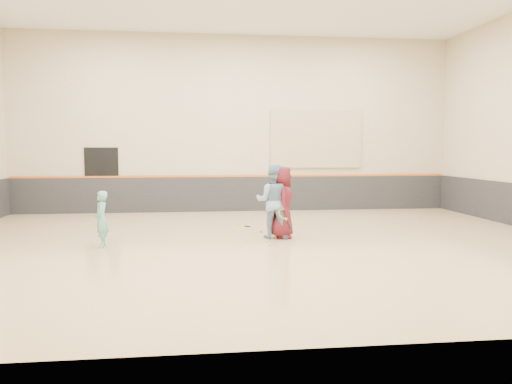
{
  "coord_description": "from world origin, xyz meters",
  "views": [
    {
      "loc": [
        -1.33,
        -11.14,
        2.17
      ],
      "look_at": [
        0.03,
        0.4,
        1.15
      ],
      "focal_mm": 35.0,
      "sensor_mm": 36.0,
      "label": 1
    }
  ],
  "objects": [
    {
      "name": "spare_racket",
      "position": [
        -0.17,
        2.71,
        0.02
      ],
      "size": [
        0.69,
        0.69,
        0.04
      ],
      "primitive_type": null,
      "color": "gold",
      "rests_on": "floor"
    },
    {
      "name": "wainscot_back",
      "position": [
        0.0,
        5.97,
        0.6
      ],
      "size": [
        14.9,
        0.04,
        1.2
      ],
      "primitive_type": "cube",
      "color": "#232326",
      "rests_on": "floor"
    },
    {
      "name": "ball_under_racket",
      "position": [
        0.25,
        -0.31,
        0.03
      ],
      "size": [
        0.07,
        0.07,
        0.07
      ],
      "primitive_type": "sphere",
      "color": "#C9E134",
      "rests_on": "floor"
    },
    {
      "name": "young_man",
      "position": [
        0.7,
        0.69,
        0.87
      ],
      "size": [
        0.62,
        0.89,
        1.74
      ],
      "primitive_type": "imported",
      "rotation": [
        0.0,
        0.0,
        1.5
      ],
      "color": "#57141D",
      "rests_on": "floor"
    },
    {
      "name": "ball_beside_spare",
      "position": [
        0.29,
        1.48,
        0.03
      ],
      "size": [
        0.07,
        0.07,
        0.07
      ],
      "primitive_type": "sphere",
      "color": "gold",
      "rests_on": "floor"
    },
    {
      "name": "instructor",
      "position": [
        0.5,
        0.71,
        0.89
      ],
      "size": [
        1.03,
        0.9,
        1.79
      ],
      "primitive_type": "imported",
      "rotation": [
        0.0,
        0.0,
        2.85
      ],
      "color": "#7CA2C0",
      "rests_on": "floor"
    },
    {
      "name": "doorway",
      "position": [
        -4.5,
        5.98,
        1.1
      ],
      "size": [
        1.1,
        0.05,
        2.2
      ],
      "primitive_type": "cube",
      "color": "black",
      "rests_on": "floor"
    },
    {
      "name": "ball_in_hand",
      "position": [
        0.8,
        0.63,
        1.09
      ],
      "size": [
        0.07,
        0.07,
        0.07
      ],
      "primitive_type": "sphere",
      "color": "#B6CF30",
      "rests_on": "young_man"
    },
    {
      "name": "acoustic_panel",
      "position": [
        2.8,
        5.95,
        2.5
      ],
      "size": [
        3.2,
        0.08,
        2.0
      ],
      "primitive_type": "cube",
      "color": "tan",
      "rests_on": "wall_back"
    },
    {
      "name": "girl",
      "position": [
        -3.43,
        0.03,
        0.62
      ],
      "size": [
        0.34,
        0.48,
        1.24
      ],
      "primitive_type": "imported",
      "rotation": [
        0.0,
        0.0,
        -1.48
      ],
      "color": "#65AFA3",
      "rests_on": "floor"
    },
    {
      "name": "held_racket",
      "position": [
        0.68,
        0.32,
        0.63
      ],
      "size": [
        0.41,
        0.41,
        0.54
      ],
      "primitive_type": null,
      "color": "gold",
      "rests_on": "instructor"
    },
    {
      "name": "room",
      "position": [
        0.0,
        0.0,
        0.81
      ],
      "size": [
        15.04,
        12.04,
        6.22
      ],
      "color": "tan",
      "rests_on": "ground"
    },
    {
      "name": "accent_stripe",
      "position": [
        0.0,
        5.96,
        1.22
      ],
      "size": [
        14.9,
        0.03,
        0.06
      ],
      "primitive_type": "cube",
      "color": "#D85914",
      "rests_on": "wall_back"
    }
  ]
}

